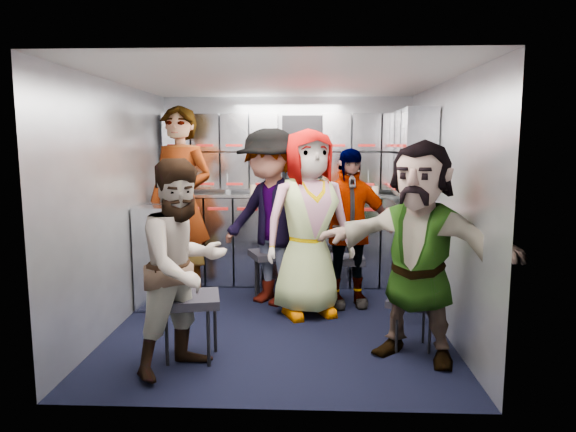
{
  "coord_description": "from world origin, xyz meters",
  "views": [
    {
      "loc": [
        0.26,
        -4.37,
        1.58
      ],
      "look_at": [
        0.06,
        0.35,
        0.91
      ],
      "focal_mm": 32.0,
      "sensor_mm": 36.0,
      "label": 1
    }
  ],
  "objects_px": {
    "attendant_arc_a": "(184,267)",
    "attendant_arc_e": "(418,251)",
    "jump_seat_near_right": "(411,304)",
    "attendant_arc_b": "(270,217)",
    "attendant_arc_c": "(308,223)",
    "jump_seat_center": "(308,271)",
    "jump_seat_mid_left": "(272,257)",
    "jump_seat_near_left": "(191,303)",
    "attendant_standing": "(181,203)",
    "attendant_arc_d": "(347,228)",
    "jump_seat_mid_right": "(345,262)"
  },
  "relations": [
    {
      "from": "attendant_arc_a",
      "to": "attendant_arc_e",
      "type": "distance_m",
      "value": 1.68
    },
    {
      "from": "jump_seat_near_right",
      "to": "attendant_arc_e",
      "type": "xyz_separation_m",
      "value": [
        0.0,
        -0.18,
        0.45
      ]
    },
    {
      "from": "attendant_arc_b",
      "to": "attendant_arc_c",
      "type": "bearing_deg",
      "value": -5.66
    },
    {
      "from": "attendant_arc_a",
      "to": "jump_seat_center",
      "type": "bearing_deg",
      "value": 7.22
    },
    {
      "from": "jump_seat_center",
      "to": "attendant_arc_b",
      "type": "bearing_deg",
      "value": 158.48
    },
    {
      "from": "jump_seat_mid_left",
      "to": "attendant_arc_a",
      "type": "height_order",
      "value": "attendant_arc_a"
    },
    {
      "from": "jump_seat_center",
      "to": "attendant_arc_c",
      "type": "relative_size",
      "value": 0.24
    },
    {
      "from": "jump_seat_near_left",
      "to": "attendant_standing",
      "type": "distance_m",
      "value": 1.7
    },
    {
      "from": "jump_seat_near_right",
      "to": "attendant_arc_c",
      "type": "distance_m",
      "value": 1.22
    },
    {
      "from": "jump_seat_center",
      "to": "attendant_arc_c",
      "type": "xyz_separation_m",
      "value": [
        -0.0,
        -0.18,
        0.49
      ]
    },
    {
      "from": "jump_seat_near_left",
      "to": "attendant_arc_b",
      "type": "relative_size",
      "value": 0.28
    },
    {
      "from": "jump_seat_mid_left",
      "to": "jump_seat_near_right",
      "type": "xyz_separation_m",
      "value": [
        1.17,
        -1.29,
        -0.08
      ]
    },
    {
      "from": "attendant_standing",
      "to": "attendant_arc_b",
      "type": "height_order",
      "value": "attendant_standing"
    },
    {
      "from": "jump_seat_mid_left",
      "to": "attendant_arc_b",
      "type": "relative_size",
      "value": 0.31
    },
    {
      "from": "attendant_arc_b",
      "to": "attendant_arc_d",
      "type": "distance_m",
      "value": 0.76
    },
    {
      "from": "attendant_arc_d",
      "to": "jump_seat_mid_right",
      "type": "bearing_deg",
      "value": 79.66
    },
    {
      "from": "jump_seat_center",
      "to": "attendant_arc_e",
      "type": "distance_m",
      "value": 1.46
    },
    {
      "from": "jump_seat_near_left",
      "to": "attendant_arc_b",
      "type": "distance_m",
      "value": 1.52
    },
    {
      "from": "jump_seat_mid_left",
      "to": "attendant_arc_d",
      "type": "relative_size",
      "value": 0.34
    },
    {
      "from": "attendant_arc_e",
      "to": "jump_seat_near_right",
      "type": "bearing_deg",
      "value": 119.53
    },
    {
      "from": "jump_seat_mid_left",
      "to": "jump_seat_near_right",
      "type": "height_order",
      "value": "jump_seat_mid_left"
    },
    {
      "from": "jump_seat_center",
      "to": "attendant_standing",
      "type": "height_order",
      "value": "attendant_standing"
    },
    {
      "from": "jump_seat_near_left",
      "to": "attendant_arc_c",
      "type": "height_order",
      "value": "attendant_arc_c"
    },
    {
      "from": "attendant_arc_a",
      "to": "attendant_arc_c",
      "type": "relative_size",
      "value": 0.87
    },
    {
      "from": "jump_seat_center",
      "to": "attendant_arc_a",
      "type": "xyz_separation_m",
      "value": [
        -0.85,
        -1.41,
        0.38
      ]
    },
    {
      "from": "jump_seat_mid_left",
      "to": "attendant_standing",
      "type": "height_order",
      "value": "attendant_standing"
    },
    {
      "from": "jump_seat_center",
      "to": "attendant_arc_e",
      "type": "height_order",
      "value": "attendant_arc_e"
    },
    {
      "from": "attendant_arc_d",
      "to": "attendant_arc_e",
      "type": "distance_m",
      "value": 1.3
    },
    {
      "from": "attendant_arc_a",
      "to": "attendant_arc_b",
      "type": "bearing_deg",
      "value": 21.37
    },
    {
      "from": "attendant_arc_d",
      "to": "jump_seat_near_left",
      "type": "bearing_deg",
      "value": -143.32
    },
    {
      "from": "jump_seat_mid_left",
      "to": "attendant_arc_d",
      "type": "xyz_separation_m",
      "value": [
        0.75,
        -0.24,
        0.34
      ]
    },
    {
      "from": "jump_seat_mid_right",
      "to": "jump_seat_near_right",
      "type": "relative_size",
      "value": 1.03
    },
    {
      "from": "jump_seat_near_left",
      "to": "attendant_arc_d",
      "type": "height_order",
      "value": "attendant_arc_d"
    },
    {
      "from": "jump_seat_mid_right",
      "to": "attendant_arc_d",
      "type": "height_order",
      "value": "attendant_arc_d"
    },
    {
      "from": "jump_seat_mid_left",
      "to": "attendant_arc_e",
      "type": "bearing_deg",
      "value": -51.34
    },
    {
      "from": "jump_seat_center",
      "to": "attendant_arc_d",
      "type": "bearing_deg",
      "value": 13.28
    },
    {
      "from": "jump_seat_near_right",
      "to": "jump_seat_near_left",
      "type": "bearing_deg",
      "value": -170.73
    },
    {
      "from": "jump_seat_mid_left",
      "to": "jump_seat_mid_right",
      "type": "relative_size",
      "value": 1.18
    },
    {
      "from": "attendant_arc_b",
      "to": "jump_seat_near_left",
      "type": "bearing_deg",
      "value": -73.69
    },
    {
      "from": "jump_seat_near_right",
      "to": "attendant_arc_b",
      "type": "relative_size",
      "value": 0.25
    },
    {
      "from": "attendant_arc_c",
      "to": "attendant_arc_a",
      "type": "bearing_deg",
      "value": -145.18
    },
    {
      "from": "jump_seat_near_right",
      "to": "attendant_arc_b",
      "type": "height_order",
      "value": "attendant_arc_b"
    },
    {
      "from": "jump_seat_mid_left",
      "to": "attendant_arc_a",
      "type": "distance_m",
      "value": 1.83
    },
    {
      "from": "jump_seat_center",
      "to": "jump_seat_mid_right",
      "type": "height_order",
      "value": "jump_seat_mid_right"
    },
    {
      "from": "jump_seat_near_right",
      "to": "attendant_arc_e",
      "type": "height_order",
      "value": "attendant_arc_e"
    },
    {
      "from": "attendant_arc_b",
      "to": "attendant_arc_c",
      "type": "height_order",
      "value": "attendant_arc_b"
    },
    {
      "from": "jump_seat_mid_left",
      "to": "jump_seat_mid_right",
      "type": "distance_m",
      "value": 0.75
    },
    {
      "from": "attendant_standing",
      "to": "attendant_arc_a",
      "type": "bearing_deg",
      "value": -54.79
    },
    {
      "from": "attendant_arc_a",
      "to": "attendant_arc_c",
      "type": "height_order",
      "value": "attendant_arc_c"
    },
    {
      "from": "jump_seat_near_right",
      "to": "attendant_arc_a",
      "type": "xyz_separation_m",
      "value": [
        -1.65,
        -0.45,
        0.39
      ]
    }
  ]
}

